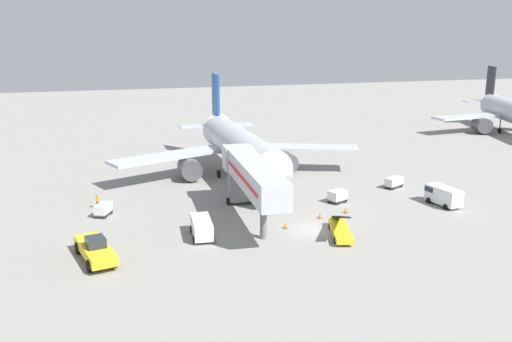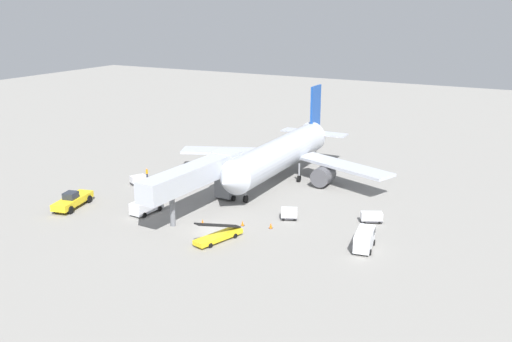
{
  "view_description": "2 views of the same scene",
  "coord_description": "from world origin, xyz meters",
  "px_view_note": "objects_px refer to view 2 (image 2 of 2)",
  "views": [
    {
      "loc": [
        -21.26,
        -52.55,
        20.72
      ],
      "look_at": [
        -1.46,
        15.93,
        2.66
      ],
      "focal_mm": 39.59,
      "sensor_mm": 36.0,
      "label": 1
    },
    {
      "loc": [
        36.48,
        -56.72,
        27.52
      ],
      "look_at": [
        -3.05,
        17.0,
        3.05
      ],
      "focal_mm": 40.26,
      "sensor_mm": 36.0,
      "label": 2
    }
  ],
  "objects_px": {
    "service_van_near_left": "(365,238)",
    "safety_cone_charlie": "(203,222)",
    "safety_cone_bravo": "(243,223)",
    "ground_crew_worker_foreground": "(147,173)",
    "baggage_cart_outer_right": "(138,179)",
    "airplane_at_gate": "(282,154)",
    "baggage_cart_far_left": "(289,213)",
    "safety_cone_alpha": "(271,226)",
    "jet_bridge": "(198,176)",
    "service_van_rear_left": "(147,205)",
    "pushback_tug": "(72,200)",
    "baggage_cart_outer_left": "(372,217)",
    "belt_loader_truck": "(218,235)"
  },
  "relations": [
    {
      "from": "airplane_at_gate",
      "to": "baggage_cart_outer_left",
      "type": "xyz_separation_m",
      "value": [
        18.49,
        -11.25,
        -3.63
      ]
    },
    {
      "from": "belt_loader_truck",
      "to": "safety_cone_alpha",
      "type": "xyz_separation_m",
      "value": [
        3.72,
        6.65,
        -0.42
      ]
    },
    {
      "from": "service_van_near_left",
      "to": "service_van_rear_left",
      "type": "xyz_separation_m",
      "value": [
        -29.91,
        -2.38,
        -0.19
      ]
    },
    {
      "from": "service_van_near_left",
      "to": "baggage_cart_outer_right",
      "type": "bearing_deg",
      "value": 169.68
    },
    {
      "from": "service_van_near_left",
      "to": "safety_cone_charlie",
      "type": "height_order",
      "value": "service_van_near_left"
    },
    {
      "from": "pushback_tug",
      "to": "service_van_rear_left",
      "type": "bearing_deg",
      "value": 17.81
    },
    {
      "from": "safety_cone_bravo",
      "to": "belt_loader_truck",
      "type": "bearing_deg",
      "value": -91.19
    },
    {
      "from": "jet_bridge",
      "to": "baggage_cart_far_left",
      "type": "distance_m",
      "value": 13.24
    },
    {
      "from": "safety_cone_bravo",
      "to": "ground_crew_worker_foreground",
      "type": "bearing_deg",
      "value": 156.05
    },
    {
      "from": "baggage_cart_far_left",
      "to": "service_van_rear_left",
      "type": "bearing_deg",
      "value": -159.33
    },
    {
      "from": "baggage_cart_outer_right",
      "to": "safety_cone_charlie",
      "type": "distance_m",
      "value": 20.94
    },
    {
      "from": "airplane_at_gate",
      "to": "baggage_cart_outer_right",
      "type": "height_order",
      "value": "airplane_at_gate"
    },
    {
      "from": "ground_crew_worker_foreground",
      "to": "safety_cone_bravo",
      "type": "height_order",
      "value": "ground_crew_worker_foreground"
    },
    {
      "from": "pushback_tug",
      "to": "service_van_near_left",
      "type": "relative_size",
      "value": 1.55
    },
    {
      "from": "service_van_rear_left",
      "to": "safety_cone_alpha",
      "type": "relative_size",
      "value": 7.13
    },
    {
      "from": "safety_cone_alpha",
      "to": "safety_cone_bravo",
      "type": "xyz_separation_m",
      "value": [
        -3.6,
        -0.94,
        -0.01
      ]
    },
    {
      "from": "ground_crew_worker_foreground",
      "to": "safety_cone_charlie",
      "type": "height_order",
      "value": "ground_crew_worker_foreground"
    },
    {
      "from": "jet_bridge",
      "to": "safety_cone_alpha",
      "type": "xyz_separation_m",
      "value": [
        11.25,
        -0.45,
        -4.92
      ]
    },
    {
      "from": "service_van_rear_left",
      "to": "pushback_tug",
      "type": "bearing_deg",
      "value": -162.19
    },
    {
      "from": "baggage_cart_outer_left",
      "to": "safety_cone_alpha",
      "type": "height_order",
      "value": "baggage_cart_outer_left"
    },
    {
      "from": "service_van_rear_left",
      "to": "ground_crew_worker_foreground",
      "type": "xyz_separation_m",
      "value": [
        -10.1,
        12.55,
        -0.14
      ]
    },
    {
      "from": "baggage_cart_outer_right",
      "to": "baggage_cart_far_left",
      "type": "bearing_deg",
      "value": -5.58
    },
    {
      "from": "pushback_tug",
      "to": "safety_cone_bravo",
      "type": "height_order",
      "value": "pushback_tug"
    },
    {
      "from": "service_van_rear_left",
      "to": "safety_cone_bravo",
      "type": "bearing_deg",
      "value": 7.85
    },
    {
      "from": "service_van_rear_left",
      "to": "safety_cone_bravo",
      "type": "relative_size",
      "value": 7.39
    },
    {
      "from": "service_van_near_left",
      "to": "safety_cone_alpha",
      "type": "distance_m",
      "value": 12.5
    },
    {
      "from": "pushback_tug",
      "to": "safety_cone_charlie",
      "type": "xyz_separation_m",
      "value": [
        19.56,
        3.25,
        -0.74
      ]
    },
    {
      "from": "pushback_tug",
      "to": "belt_loader_truck",
      "type": "relative_size",
      "value": 1.1
    },
    {
      "from": "service_van_near_left",
      "to": "safety_cone_alpha",
      "type": "height_order",
      "value": "service_van_near_left"
    },
    {
      "from": "jet_bridge",
      "to": "safety_cone_alpha",
      "type": "distance_m",
      "value": 12.28
    },
    {
      "from": "baggage_cart_far_left",
      "to": "safety_cone_bravo",
      "type": "bearing_deg",
      "value": -131.1
    },
    {
      "from": "baggage_cart_far_left",
      "to": "safety_cone_alpha",
      "type": "distance_m",
      "value": 4.09
    },
    {
      "from": "service_van_near_left",
      "to": "ground_crew_worker_foreground",
      "type": "xyz_separation_m",
      "value": [
        -40.01,
        10.17,
        -0.34
      ]
    },
    {
      "from": "service_van_rear_left",
      "to": "ground_crew_worker_foreground",
      "type": "distance_m",
      "value": 16.11
    },
    {
      "from": "pushback_tug",
      "to": "baggage_cart_far_left",
      "type": "xyz_separation_m",
      "value": [
        28.68,
        10.23,
        -0.25
      ]
    },
    {
      "from": "baggage_cart_outer_left",
      "to": "baggage_cart_far_left",
      "type": "xyz_separation_m",
      "value": [
        -9.99,
        -3.97,
        0.03
      ]
    },
    {
      "from": "jet_bridge",
      "to": "safety_cone_bravo",
      "type": "relative_size",
      "value": 28.56
    },
    {
      "from": "baggage_cart_outer_right",
      "to": "baggage_cart_far_left",
      "type": "height_order",
      "value": "baggage_cart_far_left"
    },
    {
      "from": "belt_loader_truck",
      "to": "baggage_cart_outer_left",
      "type": "xyz_separation_m",
      "value": [
        14.42,
        14.63,
        0.03
      ]
    },
    {
      "from": "service_van_rear_left",
      "to": "ground_crew_worker_foreground",
      "type": "relative_size",
      "value": 2.81
    },
    {
      "from": "airplane_at_gate",
      "to": "baggage_cart_far_left",
      "type": "height_order",
      "value": "airplane_at_gate"
    },
    {
      "from": "jet_bridge",
      "to": "baggage_cart_outer_right",
      "type": "distance_m",
      "value": 17.5
    },
    {
      "from": "baggage_cart_outer_left",
      "to": "belt_loader_truck",
      "type": "bearing_deg",
      "value": -134.59
    },
    {
      "from": "baggage_cart_outer_right",
      "to": "baggage_cart_far_left",
      "type": "distance_m",
      "value": 27.81
    },
    {
      "from": "airplane_at_gate",
      "to": "safety_cone_bravo",
      "type": "distance_m",
      "value": 21.0
    },
    {
      "from": "airplane_at_gate",
      "to": "safety_cone_charlie",
      "type": "bearing_deg",
      "value": -91.58
    },
    {
      "from": "service_van_rear_left",
      "to": "safety_cone_charlie",
      "type": "bearing_deg",
      "value": -0.85
    },
    {
      "from": "pushback_tug",
      "to": "service_van_rear_left",
      "type": "height_order",
      "value": "pushback_tug"
    },
    {
      "from": "baggage_cart_outer_left",
      "to": "ground_crew_worker_foreground",
      "type": "height_order",
      "value": "ground_crew_worker_foreground"
    },
    {
      "from": "airplane_at_gate",
      "to": "service_van_rear_left",
      "type": "xyz_separation_m",
      "value": [
        -9.66,
        -22.07,
        -3.34
      ]
    }
  ]
}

